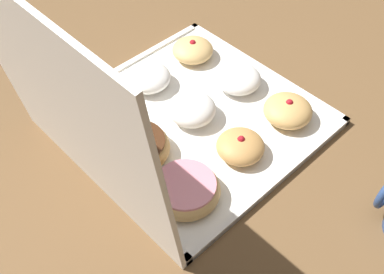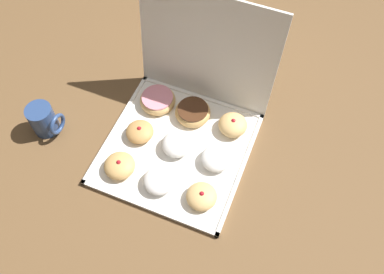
{
  "view_description": "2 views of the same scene",
  "coord_description": "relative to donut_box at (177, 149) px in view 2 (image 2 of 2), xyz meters",
  "views": [
    {
      "loc": [
        -0.45,
        0.43,
        0.66
      ],
      "look_at": [
        -0.05,
        0.05,
        0.03
      ],
      "focal_mm": 44.18,
      "sensor_mm": 36.0,
      "label": 1
    },
    {
      "loc": [
        0.27,
        -0.55,
        1.08
      ],
      "look_at": [
        0.04,
        0.03,
        0.05
      ],
      "focal_mm": 37.75,
      "sensor_mm": 36.0,
      "label": 2
    }
  ],
  "objects": [
    {
      "name": "ground_plane",
      "position": [
        0.0,
        0.0,
        -0.01
      ],
      "size": [
        3.0,
        3.0,
        0.0
      ],
      "primitive_type": "plane",
      "color": "brown"
    },
    {
      "name": "donut_box",
      "position": [
        0.0,
        0.0,
        0.0
      ],
      "size": [
        0.43,
        0.43,
        0.01
      ],
      "color": "white",
      "rests_on": "ground"
    },
    {
      "name": "box_lid_open",
      "position": [
        0.0,
        0.24,
        0.19
      ],
      "size": [
        0.43,
        0.06,
        0.39
      ],
      "primitive_type": "cube",
      "rotation": [
        1.45,
        0.0,
        0.0
      ],
      "color": "white",
      "rests_on": "ground"
    },
    {
      "name": "jelly_filled_donut_0",
      "position": [
        -0.13,
        -0.13,
        0.03
      ],
      "size": [
        0.09,
        0.09,
        0.05
      ],
      "color": "tan",
      "rests_on": "donut_box"
    },
    {
      "name": "powdered_filled_donut_1",
      "position": [
        -0.0,
        -0.13,
        0.03
      ],
      "size": [
        0.09,
        0.09,
        0.04
      ],
      "color": "white",
      "rests_on": "donut_box"
    },
    {
      "name": "jelly_filled_donut_2",
      "position": [
        0.13,
        -0.13,
        0.02
      ],
      "size": [
        0.09,
        0.09,
        0.04
      ],
      "color": "#E5B770",
      "rests_on": "donut_box"
    },
    {
      "name": "jelly_filled_donut_3",
      "position": [
        -0.12,
        0.0,
        0.02
      ],
      "size": [
        0.09,
        0.09,
        0.04
      ],
      "color": "tan",
      "rests_on": "donut_box"
    },
    {
      "name": "powdered_filled_donut_4",
      "position": [
        -0.0,
        -0.0,
        0.03
      ],
      "size": [
        0.09,
        0.09,
        0.05
      ],
      "color": "white",
      "rests_on": "donut_box"
    },
    {
      "name": "powdered_filled_donut_5",
      "position": [
        0.13,
        -0.0,
        0.03
      ],
      "size": [
        0.09,
        0.09,
        0.04
      ],
      "color": "white",
      "rests_on": "donut_box"
    },
    {
      "name": "pink_frosted_donut_6",
      "position": [
        -0.12,
        0.13,
        0.02
      ],
      "size": [
        0.12,
        0.12,
        0.04
      ],
      "color": "#E5B770",
      "rests_on": "donut_box"
    },
    {
      "name": "chocolate_frosted_donut_7",
      "position": [
        -0.0,
        0.13,
        0.02
      ],
      "size": [
        0.11,
        0.11,
        0.04
      ],
      "color": "tan",
      "rests_on": "donut_box"
    },
    {
      "name": "jelly_filled_donut_8",
      "position": [
        0.13,
        0.13,
        0.03
      ],
      "size": [
        0.09,
        0.09,
        0.05
      ],
      "color": "#E5B770",
      "rests_on": "donut_box"
    },
    {
      "name": "coffee_mug",
      "position": [
        -0.41,
        -0.08,
        0.05
      ],
      "size": [
        0.1,
        0.08,
        0.1
      ],
      "color": "navy",
      "rests_on": "ground"
    }
  ]
}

